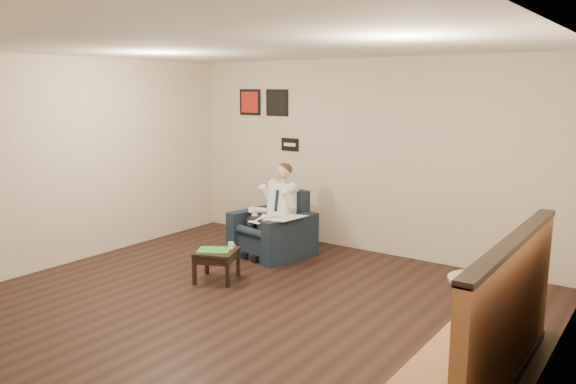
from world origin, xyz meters
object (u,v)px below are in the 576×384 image
Objects in this scene: green_folder at (214,250)px; banquette at (480,311)px; cafe_table at (475,311)px; seated_man at (266,213)px; armchair at (272,224)px; side_table at (217,265)px; smartphone at (223,247)px; coffee_mug at (231,245)px.

banquette reaches higher than green_folder.
cafe_table is at bearing 108.80° from banquette.
banquette is at bearing -15.95° from seated_man.
seated_man reaches higher than green_folder.
armchair is 0.39× the size of banquette.
side_table is (0.12, -1.17, -0.43)m from seated_man.
green_folder is at bearing -103.96° from smartphone.
cafe_table reaches higher than side_table.
smartphone is (0.00, 0.17, -0.00)m from green_folder.
seated_man is at bearing 161.42° from cafe_table.
banquette is at bearing -10.59° from side_table.
cafe_table is (3.20, 0.09, -0.07)m from green_folder.
armchair is 1.32m from green_folder.
cafe_table reaches higher than smartphone.
banquette is 3.74× the size of cafe_table.
armchair is 1.15m from coffee_mug.
side_table is 0.25m from smartphone.
side_table is 5.79× the size of coffee_mug.
banquette is at bearing -17.59° from armchair.
armchair is 7.78× the size of smartphone.
armchair is at bearing 159.47° from cafe_table.
seated_man is 1.26m from side_table.
cafe_table reaches higher than coffee_mug.
cafe_table is at bearing -9.36° from armchair.
side_table is 3.93× the size of smartphone.
armchair reaches higher than coffee_mug.
coffee_mug reaches higher than side_table.
side_table is at bearing -123.36° from coffee_mug.
seated_man is 1.06m from smartphone.
cafe_table is (3.20, -0.08, -0.07)m from smartphone.
armchair is at bearing 81.28° from smartphone.
coffee_mug is at bearing 166.49° from banquette.
armchair is 1.46× the size of cafe_table.
cafe_table is (3.08, -0.09, -0.11)m from coffee_mug.
green_folder reaches higher than smartphone.
green_folder is at bearing -75.28° from armchair.
seated_man is 0.52× the size of banquette.
side_table is at bearing 169.41° from banquette.
banquette is at bearing -10.11° from green_folder.
coffee_mug is at bearing -7.10° from smartphone.
smartphone is 0.05× the size of banquette.
banquette reaches higher than cafe_table.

